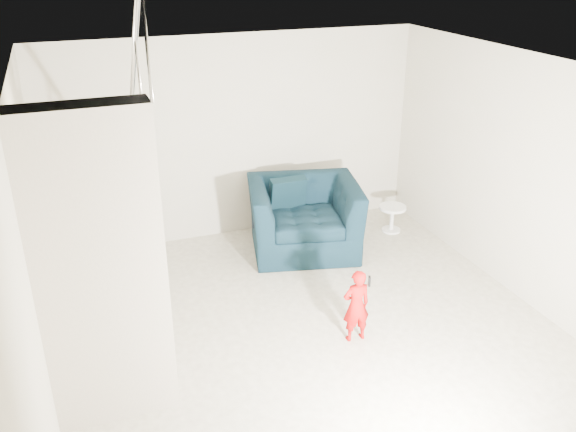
% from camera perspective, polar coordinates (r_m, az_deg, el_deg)
% --- Properties ---
extents(floor, '(5.50, 5.50, 0.00)m').
position_cam_1_polar(floor, '(6.40, 2.57, -11.35)').
color(floor, gray).
rests_on(floor, ground).
extents(ceiling, '(5.50, 5.50, 0.00)m').
position_cam_1_polar(ceiling, '(5.30, 3.12, 13.10)').
color(ceiling, silver).
rests_on(ceiling, back_wall).
extents(back_wall, '(5.00, 0.00, 5.00)m').
position_cam_1_polar(back_wall, '(8.15, -4.86, 7.27)').
color(back_wall, '#B0A98F').
rests_on(back_wall, floor).
extents(front_wall, '(5.00, 0.00, 5.00)m').
position_cam_1_polar(front_wall, '(3.75, 20.34, -16.90)').
color(front_wall, '#B0A98F').
rests_on(front_wall, floor).
extents(left_wall, '(0.00, 5.50, 5.50)m').
position_cam_1_polar(left_wall, '(5.34, -22.76, -4.20)').
color(left_wall, '#B0A98F').
rests_on(left_wall, floor).
extents(right_wall, '(0.00, 5.50, 5.50)m').
position_cam_1_polar(right_wall, '(7.03, 21.94, 2.71)').
color(right_wall, '#B0A98F').
rests_on(right_wall, floor).
extents(armchair, '(1.64, 1.51, 0.91)m').
position_cam_1_polar(armchair, '(7.92, 1.50, -0.10)').
color(armchair, black).
rests_on(armchair, floor).
extents(toddler, '(0.29, 0.19, 0.79)m').
position_cam_1_polar(toddler, '(6.20, 6.40, -8.33)').
color(toddler, '#9D0705').
rests_on(toddler, floor).
extents(side_table, '(0.38, 0.38, 0.38)m').
position_cam_1_polar(side_table, '(8.61, 9.72, 0.15)').
color(side_table, white).
rests_on(side_table, floor).
extents(staircase, '(1.02, 3.03, 3.62)m').
position_cam_1_polar(staircase, '(6.00, -17.37, -4.52)').
color(staircase, '#ADA089').
rests_on(staircase, floor).
extents(cushion, '(0.48, 0.23, 0.47)m').
position_cam_1_polar(cushion, '(8.01, -0.05, 2.09)').
color(cushion, black).
rests_on(cushion, armchair).
extents(throw, '(0.04, 0.44, 0.49)m').
position_cam_1_polar(throw, '(7.66, -2.71, -0.05)').
color(throw, black).
rests_on(throw, armchair).
extents(phone, '(0.04, 0.05, 0.10)m').
position_cam_1_polar(phone, '(6.05, 7.62, -6.07)').
color(phone, black).
rests_on(phone, toddler).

